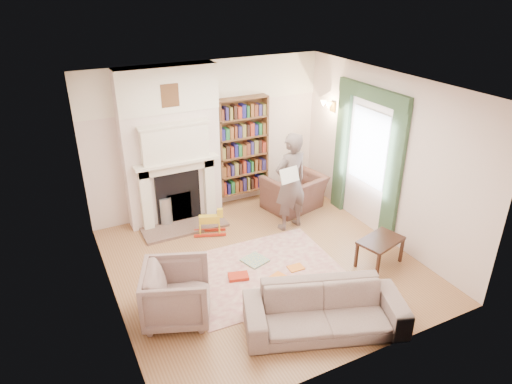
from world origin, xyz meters
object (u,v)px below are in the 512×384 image
sofa (325,310)px  coffee_table (379,252)px  rocking_horse (209,222)px  armchair_reading (294,192)px  bookcase (243,146)px  armchair_left (177,293)px  man_reading (291,182)px  paraffin_heater (165,211)px

sofa → coffee_table: sofa is taller
rocking_horse → sofa: bearing=-60.7°
armchair_reading → coffee_table: bearing=81.7°
bookcase → coffee_table: size_ratio=2.64×
armchair_left → rocking_horse: (1.15, 1.81, -0.14)m
man_reading → sofa: bearing=60.9°
bookcase → man_reading: size_ratio=1.04×
armchair_left → paraffin_heater: armchair_left is taller
man_reading → coffee_table: man_reading is taller
armchair_reading → coffee_table: 2.25m
armchair_reading → man_reading: bearing=39.4°
armchair_reading → coffee_table: size_ratio=1.48×
bookcase → rocking_horse: (-1.07, -0.90, -0.93)m
man_reading → coffee_table: 1.89m
coffee_table → bookcase: bearing=92.8°
bookcase → man_reading: (0.31, -1.30, -0.29)m
coffee_table → armchair_left: bearing=160.6°
bookcase → armchair_reading: bearing=-42.7°
armchair_left → paraffin_heater: bearing=8.4°
armchair_left → man_reading: (2.53, 1.42, 0.50)m
sofa → rocking_horse: 2.89m
armchair_left → rocking_horse: bearing=-11.2°
bookcase → armchair_left: bearing=-129.3°
rocking_horse → paraffin_heater: bearing=150.8°
armchair_left → paraffin_heater: size_ratio=1.55×
coffee_table → armchair_reading: bearing=80.0°
coffee_table → paraffin_heater: 3.77m
armchair_left → rocking_horse: armchair_left is taller
bookcase → rocking_horse: bearing=-139.9°
armchair_left → coffee_table: armchair_left is taller
sofa → bookcase: bearing=100.5°
armchair_reading → sofa: size_ratio=0.51×
bookcase → sofa: (-0.62, -3.75, -0.88)m
bookcase → armchair_left: (-2.22, -2.71, -0.79)m
paraffin_heater → rocking_horse: 0.90m
man_reading → coffee_table: (0.66, -1.64, -0.66)m
armchair_reading → paraffin_heater: size_ratio=1.89×
coffee_table → paraffin_heater: bearing=118.5°
bookcase → coffee_table: bookcase is taller
coffee_table → sofa: bearing=-168.1°
armchair_reading → coffee_table: armchair_reading is taller
rocking_horse → man_reading: bearing=4.2°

